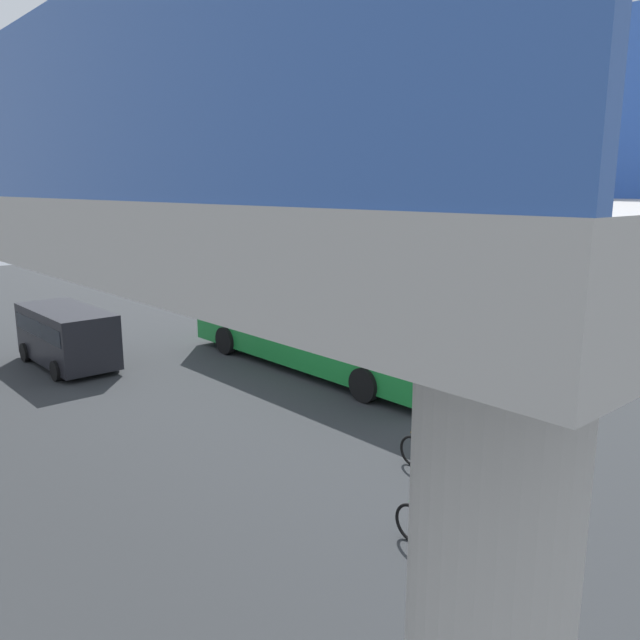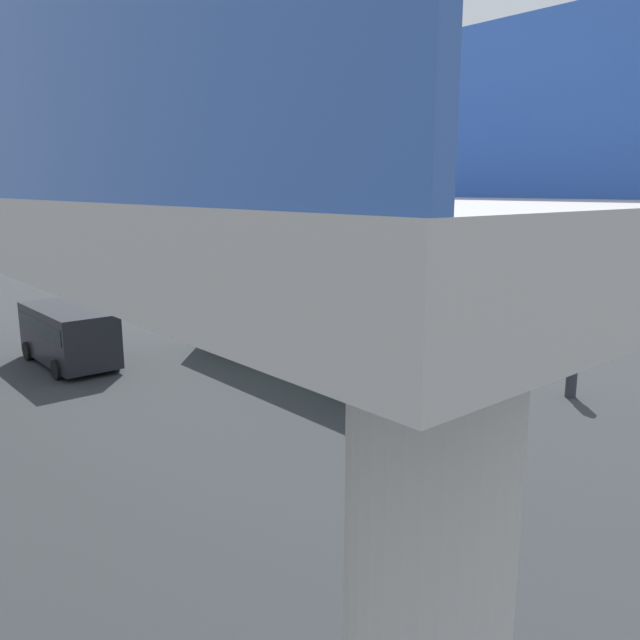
% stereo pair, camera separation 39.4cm
% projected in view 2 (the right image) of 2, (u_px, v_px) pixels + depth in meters
% --- Properties ---
extents(ground, '(80.00, 80.00, 0.00)m').
position_uv_depth(ground, '(325.00, 375.00, 21.35)').
color(ground, '#2D3033').
extents(city_bus, '(11.54, 2.85, 3.15)m').
position_uv_depth(city_bus, '(314.00, 315.00, 21.85)').
color(city_bus, '#1E8C38').
rests_on(city_bus, ground).
extents(parked_van, '(4.80, 2.17, 2.05)m').
position_uv_depth(parked_van, '(68.00, 332.00, 22.44)').
color(parked_van, black).
rests_on(parked_van, ground).
extents(bicycle_orange, '(1.77, 0.44, 0.96)m').
position_uv_depth(bicycle_orange, '(424.00, 459.00, 13.89)').
color(bicycle_orange, black).
rests_on(bicycle_orange, ground).
extents(bicycle_green, '(1.77, 0.44, 0.96)m').
position_uv_depth(bicycle_green, '(422.00, 535.00, 10.83)').
color(bicycle_green, black).
rests_on(bicycle_green, ground).
extents(bicycle_red, '(1.77, 0.44, 0.96)m').
position_uv_depth(bicycle_red, '(459.00, 448.00, 14.48)').
color(bicycle_red, black).
rests_on(bicycle_red, ground).
extents(pedestrian, '(0.38, 0.38, 1.79)m').
position_uv_depth(pedestrian, '(572.00, 369.00, 18.95)').
color(pedestrian, '#2D2D38').
rests_on(pedestrian, ground).
extents(traffic_sign, '(0.08, 0.60, 2.80)m').
position_uv_depth(traffic_sign, '(292.00, 285.00, 28.60)').
color(traffic_sign, slate).
rests_on(traffic_sign, ground).
extents(lane_dash_leftmost, '(2.00, 0.20, 0.01)m').
position_uv_depth(lane_dash_leftmost, '(478.00, 384.00, 20.33)').
color(lane_dash_leftmost, silver).
rests_on(lane_dash_leftmost, ground).
extents(lane_dash_left, '(2.00, 0.20, 0.01)m').
position_uv_depth(lane_dash_left, '(388.00, 359.00, 23.30)').
color(lane_dash_left, silver).
rests_on(lane_dash_left, ground).
extents(lane_dash_centre, '(2.00, 0.20, 0.01)m').
position_uv_depth(lane_dash_centre, '(318.00, 340.00, 26.28)').
color(lane_dash_centre, silver).
rests_on(lane_dash_centre, ground).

